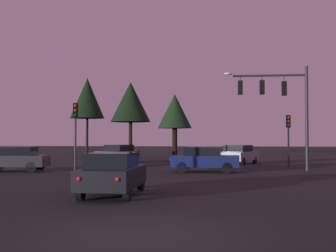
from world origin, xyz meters
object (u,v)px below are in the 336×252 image
(car_crossing_left, at_px, (15,159))
(car_far_lane, at_px, (118,153))
(car_nearside_lane, at_px, (113,173))
(tree_left_far, at_px, (175,112))
(car_parked_lot, at_px, (239,154))
(traffic_light_corner_right, at_px, (288,130))
(traffic_signal_mast_arm, at_px, (280,98))
(car_crossing_right, at_px, (205,159))
(tree_behind_sign, at_px, (87,98))
(tree_right_cluster, at_px, (131,102))
(traffic_light_corner_left, at_px, (75,123))

(car_crossing_left, height_order, car_far_lane, same)
(car_nearside_lane, height_order, tree_left_far, tree_left_far)
(car_parked_lot, bearing_deg, traffic_light_corner_right, -40.26)
(traffic_light_corner_right, distance_m, tree_left_far, 11.31)
(traffic_signal_mast_arm, distance_m, traffic_light_corner_right, 4.53)
(car_crossing_right, distance_m, tree_behind_sign, 28.48)
(traffic_light_corner_right, xyz_separation_m, tree_right_cluster, (-14.16, 12.79, 3.22))
(car_nearside_lane, relative_size, tree_right_cluster, 0.51)
(car_far_lane, bearing_deg, traffic_light_corner_left, -90.28)
(traffic_light_corner_left, height_order, traffic_light_corner_right, traffic_light_corner_left)
(traffic_signal_mast_arm, distance_m, tree_behind_sign, 29.53)
(traffic_light_corner_left, xyz_separation_m, tree_right_cluster, (-0.80, 19.94, 2.94))
(car_crossing_left, bearing_deg, car_nearside_lane, -49.99)
(traffic_light_corner_left, xyz_separation_m, car_nearside_lane, (4.66, -9.66, -2.14))
(car_crossing_left, bearing_deg, traffic_signal_mast_arm, 8.43)
(traffic_light_corner_right, height_order, car_crossing_left, traffic_light_corner_right)
(car_far_lane, relative_size, tree_left_far, 0.73)
(car_far_lane, distance_m, tree_behind_sign, 17.34)
(traffic_signal_mast_arm, bearing_deg, car_nearside_lane, -120.61)
(traffic_light_corner_right, bearing_deg, tree_behind_sign, 138.46)
(tree_right_cluster, bearing_deg, car_far_lane, -84.68)
(car_parked_lot, bearing_deg, car_far_lane, 175.72)
(traffic_signal_mast_arm, xyz_separation_m, car_far_lane, (-12.21, 7.57, -3.78))
(tree_behind_sign, height_order, tree_right_cluster, tree_behind_sign)
(car_nearside_lane, height_order, tree_right_cluster, tree_right_cluster)
(traffic_signal_mast_arm, height_order, tree_left_far, traffic_signal_mast_arm)
(traffic_signal_mast_arm, relative_size, tree_left_far, 1.09)
(car_far_lane, bearing_deg, car_nearside_lane, -77.29)
(traffic_light_corner_right, distance_m, car_crossing_right, 8.18)
(traffic_light_corner_left, height_order, car_far_lane, traffic_light_corner_left)
(traffic_signal_mast_arm, xyz_separation_m, car_crossing_right, (-4.71, -1.50, -3.78))
(tree_behind_sign, relative_size, tree_right_cluster, 1.16)
(car_parked_lot, xyz_separation_m, tree_behind_sign, (-17.12, 15.30, 6.06))
(car_nearside_lane, xyz_separation_m, tree_right_cluster, (-5.46, 29.60, 5.08))
(traffic_light_corner_right, relative_size, car_far_lane, 0.84)
(traffic_light_corner_right, distance_m, car_nearside_lane, 19.02)
(car_nearside_lane, relative_size, car_parked_lot, 0.88)
(car_crossing_left, bearing_deg, car_parked_lot, 33.36)
(car_far_lane, bearing_deg, traffic_signal_mast_arm, -31.81)
(traffic_light_corner_right, height_order, car_far_lane, traffic_light_corner_right)
(traffic_light_corner_right, bearing_deg, traffic_light_corner_left, -151.85)
(tree_left_far, bearing_deg, traffic_signal_mast_arm, -54.01)
(car_nearside_lane, distance_m, tree_behind_sign, 37.42)
(traffic_signal_mast_arm, relative_size, car_crossing_left, 1.56)
(traffic_signal_mast_arm, height_order, car_far_lane, traffic_signal_mast_arm)
(car_nearside_lane, height_order, car_far_lane, same)
(tree_right_cluster, bearing_deg, traffic_light_corner_right, -42.09)
(traffic_light_corner_right, relative_size, tree_behind_sign, 0.40)
(traffic_signal_mast_arm, relative_size, tree_right_cluster, 0.82)
(car_crossing_left, distance_m, tree_right_cluster, 20.11)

